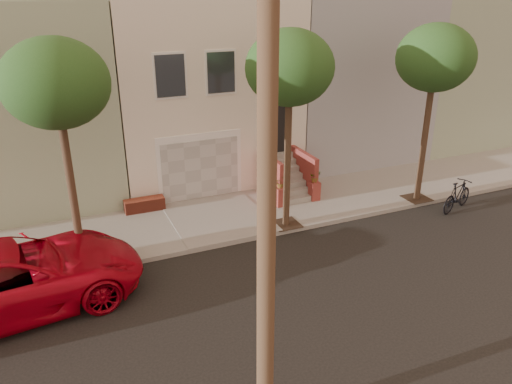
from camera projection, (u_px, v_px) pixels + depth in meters
name	position (u px, v px, depth m)	size (l,w,h in m)	color
ground	(318.00, 296.00, 12.99)	(90.00, 90.00, 0.00)	black
sidewalk	(242.00, 214.00, 17.49)	(40.00, 3.70, 0.15)	gray
house_row	(190.00, 85.00, 21.07)	(33.10, 11.70, 7.00)	silver
tree_left	(56.00, 85.00, 12.25)	(2.70, 2.57, 6.30)	#2D2116
tree_mid	(290.00, 69.00, 14.65)	(2.70, 2.57, 6.30)	#2D2116
tree_right	(435.00, 59.00, 16.67)	(2.70, 2.57, 6.30)	#2D2116
pickup_truck	(11.00, 278.00, 12.16)	(2.94, 6.37, 1.77)	#B30618
motorcycle	(457.00, 196.00, 17.81)	(0.53, 1.88, 1.13)	black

